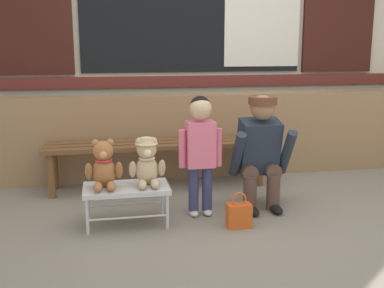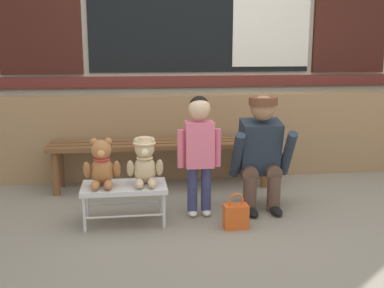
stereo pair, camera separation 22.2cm
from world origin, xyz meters
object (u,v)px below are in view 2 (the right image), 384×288
(teddy_bear_with_hat, at_px, (145,162))
(handbag_on_ground, at_px, (236,216))
(adult_crouching, at_px, (261,152))
(child_standing, at_px, (199,143))
(wooden_bench_long, at_px, (162,149))
(teddy_bear_plain, at_px, (102,165))
(small_display_bench, at_px, (124,189))

(teddy_bear_with_hat, distance_m, handbag_on_ground, 0.79)
(adult_crouching, xyz_separation_m, handbag_on_ground, (-0.30, -0.40, -0.38))
(child_standing, xyz_separation_m, handbag_on_ground, (0.23, -0.31, -0.50))
(wooden_bench_long, distance_m, handbag_on_ground, 1.25)
(adult_crouching, bearing_deg, teddy_bear_with_hat, -169.51)
(teddy_bear_plain, relative_size, teddy_bear_with_hat, 1.00)
(teddy_bear_with_hat, relative_size, handbag_on_ground, 1.34)
(small_display_bench, distance_m, teddy_bear_plain, 0.25)
(small_display_bench, relative_size, adult_crouching, 0.67)
(adult_crouching, relative_size, handbag_on_ground, 3.49)
(teddy_bear_plain, xyz_separation_m, handbag_on_ground, (0.98, -0.22, -0.37))
(wooden_bench_long, height_order, teddy_bear_with_hat, teddy_bear_with_hat)
(small_display_bench, height_order, child_standing, child_standing)
(wooden_bench_long, bearing_deg, child_standing, -73.71)
(child_standing, bearing_deg, teddy_bear_plain, -173.37)
(small_display_bench, distance_m, child_standing, 0.68)
(handbag_on_ground, bearing_deg, child_standing, 126.57)
(child_standing, distance_m, handbag_on_ground, 0.63)
(wooden_bench_long, height_order, adult_crouching, adult_crouching)
(small_display_bench, distance_m, handbag_on_ground, 0.86)
(small_display_bench, distance_m, adult_crouching, 1.15)
(small_display_bench, distance_m, teddy_bear_with_hat, 0.26)
(wooden_bench_long, relative_size, adult_crouching, 2.21)
(wooden_bench_long, bearing_deg, adult_crouching, -43.47)
(teddy_bear_plain, height_order, adult_crouching, adult_crouching)
(adult_crouching, height_order, handbag_on_ground, adult_crouching)
(adult_crouching, bearing_deg, teddy_bear_plain, -172.07)
(teddy_bear_plain, relative_size, adult_crouching, 0.38)
(teddy_bear_plain, xyz_separation_m, child_standing, (0.75, 0.09, 0.13))
(child_standing, relative_size, handbag_on_ground, 3.52)
(teddy_bear_plain, bearing_deg, teddy_bear_with_hat, 0.13)
(teddy_bear_plain, bearing_deg, wooden_bench_long, 60.50)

